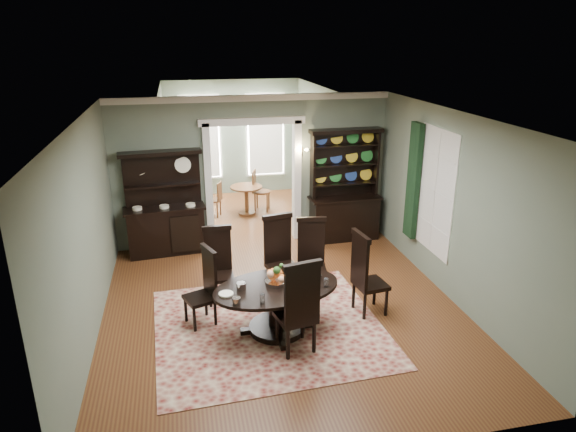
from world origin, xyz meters
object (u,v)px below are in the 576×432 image
at_px(dining_table, 277,300).
at_px(parlor_table, 247,196).
at_px(sideboard, 165,218).
at_px(welsh_dresser, 344,200).

bearing_deg(dining_table, parlor_table, 77.02).
distance_m(dining_table, parlor_table, 5.19).
xyz_separation_m(dining_table, sideboard, (-1.57, 3.29, 0.20)).
bearing_deg(sideboard, dining_table, -69.54).
height_order(dining_table, parlor_table, dining_table).
xyz_separation_m(dining_table, parlor_table, (0.27, 5.18, -0.05)).
bearing_deg(sideboard, parlor_table, 40.67).
relative_size(dining_table, welsh_dresser, 0.87).
relative_size(welsh_dresser, parlor_table, 3.07).
height_order(sideboard, welsh_dresser, welsh_dresser).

